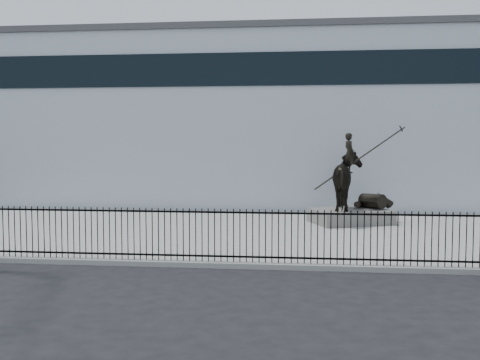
# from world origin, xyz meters

# --- Properties ---
(ground) EXTENTS (120.00, 120.00, 0.00)m
(ground) POSITION_xyz_m (0.00, 0.00, 0.00)
(ground) COLOR black
(ground) RESTS_ON ground
(plaza) EXTENTS (30.00, 12.00, 0.15)m
(plaza) POSITION_xyz_m (0.00, 7.00, 0.07)
(plaza) COLOR gray
(plaza) RESTS_ON ground
(building) EXTENTS (44.00, 14.00, 9.00)m
(building) POSITION_xyz_m (0.00, 20.00, 4.50)
(building) COLOR silver
(building) RESTS_ON ground
(picket_fence) EXTENTS (22.10, 0.10, 1.50)m
(picket_fence) POSITION_xyz_m (0.00, 1.25, 0.90)
(picket_fence) COLOR black
(picket_fence) RESTS_ON plaza
(statue_plinth) EXTENTS (3.62, 3.08, 0.57)m
(statue_plinth) POSITION_xyz_m (4.24, 9.14, 0.44)
(statue_plinth) COLOR #56534E
(statue_plinth) RESTS_ON plaza
(equestrian_statue) EXTENTS (3.66, 3.01, 3.32)m
(equestrian_statue) POSITION_xyz_m (4.29, 9.16, 1.92)
(equestrian_statue) COLOR black
(equestrian_statue) RESTS_ON statue_plinth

